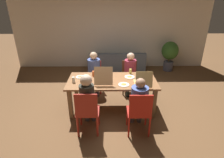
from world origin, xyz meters
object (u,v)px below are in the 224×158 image
Objects in this scene: person_3 at (139,100)px; plate_3 at (80,77)px; person_0 at (88,98)px; chair_2 at (95,74)px; dining_table at (112,84)px; drinking_glass_0 at (130,71)px; drinking_glass_3 at (94,73)px; drinking_glass_2 at (100,72)px; drinking_glass_1 at (73,80)px; potted_plant at (170,53)px; person_1 at (130,70)px; couch at (117,65)px; plate_1 at (130,77)px; plate_2 at (124,84)px; pizza_box_1 at (104,79)px; chair_1 at (130,74)px; person_2 at (94,69)px; plate_0 at (88,85)px; pizza_box_0 at (142,82)px; chair_3 at (139,111)px; chair_0 at (87,112)px.

plate_3 is (-1.29, 0.98, 0.08)m from person_3.
chair_2 is at bearing 90.00° from person_0.
dining_table is 0.91m from person_0.
person_3 is 1.20m from drinking_glass_0.
drinking_glass_2 is at bearing 33.77° from drinking_glass_3.
drinking_glass_1 is 4.05m from potted_plant.
person_1 is 0.60× the size of couch.
plate_1 and plate_2 have the same top height.
plate_2 is (0.26, -0.26, 0.11)m from dining_table.
person_0 is 4.25m from potted_plant.
drinking_glass_3 is at bearing -150.14° from person_1.
person_0 is at bearing -113.08° from pizza_box_1.
person_0 is at bearing -129.90° from drinking_glass_0.
person_0 is at bearing -134.76° from plate_1.
person_2 reaches higher than chair_1.
drinking_glass_3 is at bearing 40.61° from drinking_glass_1.
couch is 1.80× the size of potted_plant.
drinking_glass_3 is (-0.26, 0.31, 0.01)m from pizza_box_1.
person_0 reaches higher than plate_0.
plate_1 is at bearing -100.48° from drinking_glass_0.
chair_3 is at bearing -102.21° from pizza_box_0.
plate_1 is at bearing 67.86° from plate_2.
person_0 is 1.28m from pizza_box_0.
drinking_glass_3 is at bearing 129.74° from pizza_box_1.
plate_2 reaches higher than plate_0.
plate_0 is at bearing -151.01° from pizza_box_1.
drinking_glass_2 is at bearing -68.14° from person_2.
plate_3 is at bearing 106.51° from person_0.
plate_3 is (-0.28, 0.95, 0.04)m from person_0.
dining_table is at bearing -63.08° from chair_2.
drinking_glass_2 reaches higher than plate_1.
drinking_glass_0 is at bearing 32.29° from plate_0.
person_3 is (-0.00, -1.75, 0.20)m from chair_1.
chair_0 is 4.08× the size of plate_0.
drinking_glass_3 is (0.04, -0.59, 0.12)m from person_2.
plate_2 and plate_3 have the same top height.
person_1 is 1.77m from chair_3.
drinking_glass_3 is at bearing -144.16° from chair_1.
chair_1 is 1.52m from couch.
plate_3 is at bearing 118.48° from plate_0.
drinking_glass_0 is (0.96, 1.31, 0.32)m from chair_0.
plate_1 is at bearing 121.10° from pizza_box_0.
plate_0 is at bearing 95.15° from person_0.
person_2 is 0.53m from drinking_glass_2.
chair_0 reaches higher than plate_1.
chair_0 reaches higher than drinking_glass_0.
chair_2 is at bearing 133.95° from pizza_box_0.
drinking_glass_0 is (-0.20, 0.63, 0.01)m from pizza_box_0.
chair_1 is (0.52, 0.95, -0.16)m from dining_table.
drinking_glass_1 is 2.83m from couch.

